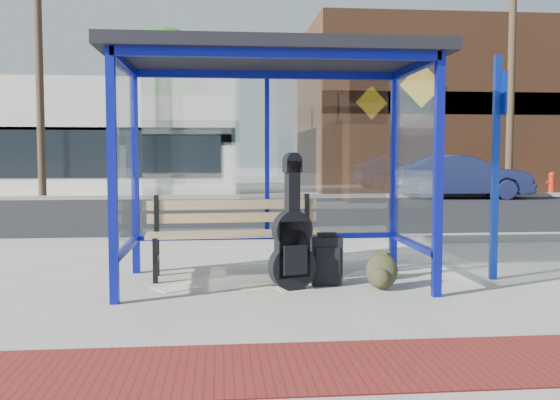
{
  "coord_description": "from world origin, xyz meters",
  "views": [
    {
      "loc": [
        -0.55,
        -6.43,
        1.34
      ],
      "look_at": [
        0.1,
        0.2,
        0.87
      ],
      "focal_mm": 40.0,
      "sensor_mm": 36.0,
      "label": 1
    }
  ],
  "objects": [
    {
      "name": "ground",
      "position": [
        0.0,
        0.0,
        0.0
      ],
      "size": [
        120.0,
        120.0,
        0.0
      ],
      "primitive_type": "plane",
      "color": "#B2ADA0",
      "rests_on": "ground"
    },
    {
      "name": "brick_paver_strip",
      "position": [
        0.0,
        -2.6,
        0.01
      ],
      "size": [
        60.0,
        1.0,
        0.01
      ],
      "primitive_type": "cube",
      "color": "maroon",
      "rests_on": "ground"
    },
    {
      "name": "curb_near",
      "position": [
        0.0,
        2.9,
        0.06
      ],
      "size": [
        60.0,
        0.25,
        0.12
      ],
      "primitive_type": "cube",
      "color": "gray",
      "rests_on": "ground"
    },
    {
      "name": "street_asphalt",
      "position": [
        0.0,
        8.0,
        0.0
      ],
      "size": [
        60.0,
        10.0,
        0.0
      ],
      "primitive_type": "cube",
      "color": "black",
      "rests_on": "ground"
    },
    {
      "name": "curb_far",
      "position": [
        0.0,
        13.1,
        0.06
      ],
      "size": [
        60.0,
        0.25,
        0.12
      ],
      "primitive_type": "cube",
      "color": "gray",
      "rests_on": "ground"
    },
    {
      "name": "far_sidewalk",
      "position": [
        0.0,
        15.0,
        0.0
      ],
      "size": [
        60.0,
        4.0,
        0.01
      ],
      "primitive_type": "cube",
      "color": "#B2ADA0",
      "rests_on": "ground"
    },
    {
      "name": "bus_shelter",
      "position": [
        0.0,
        0.07,
        2.07
      ],
      "size": [
        3.3,
        1.8,
        2.42
      ],
      "color": "#0E159C",
      "rests_on": "ground"
    },
    {
      "name": "storefront_brown",
      "position": [
        8.0,
        18.49,
        3.2
      ],
      "size": [
        10.0,
        7.08,
        6.4
      ],
      "color": "#59331E",
      "rests_on": "ground"
    },
    {
      "name": "tree_mid",
      "position": [
        -3.0,
        22.0,
        5.45
      ],
      "size": [
        3.6,
        3.6,
        7.03
      ],
      "color": "#4C3826",
      "rests_on": "ground"
    },
    {
      "name": "tree_right",
      "position": [
        12.5,
        22.0,
        5.45
      ],
      "size": [
        3.6,
        3.6,
        7.03
      ],
      "color": "#4C3826",
      "rests_on": "ground"
    },
    {
      "name": "utility_pole_west",
      "position": [
        -6.0,
        13.4,
        4.11
      ],
      "size": [
        1.6,
        0.24,
        8.0
      ],
      "color": "#4C3826",
      "rests_on": "ground"
    },
    {
      "name": "utility_pole_east",
      "position": [
        9.0,
        13.4,
        4.11
      ],
      "size": [
        1.6,
        0.24,
        8.0
      ],
      "color": "#4C3826",
      "rests_on": "ground"
    },
    {
      "name": "bench",
      "position": [
        -0.39,
        0.47,
        0.51
      ],
      "size": [
        1.94,
        0.57,
        0.9
      ],
      "rotation": [
        0.0,
        0.0,
        0.05
      ],
      "color": "black",
      "rests_on": "ground"
    },
    {
      "name": "guitar_bag",
      "position": [
        0.17,
        -0.33,
        0.47
      ],
      "size": [
        0.49,
        0.27,
        1.29
      ],
      "rotation": [
        0.0,
        0.0,
        0.31
      ],
      "color": "black",
      "rests_on": "ground"
    },
    {
      "name": "suitcase",
      "position": [
        0.55,
        -0.11,
        0.25
      ],
      "size": [
        0.32,
        0.21,
        0.55
      ],
      "rotation": [
        0.0,
        0.0,
        -0.01
      ],
      "color": "black",
      "rests_on": "ground"
    },
    {
      "name": "backpack",
      "position": [
        1.06,
        -0.39,
        0.18
      ],
      "size": [
        0.38,
        0.36,
        0.38
      ],
      "rotation": [
        0.0,
        0.0,
        -0.35
      ],
      "color": "#2B2C18",
      "rests_on": "ground"
    },
    {
      "name": "sign_post",
      "position": [
        2.41,
        0.0,
        1.35
      ],
      "size": [
        0.1,
        0.3,
        2.4
      ],
      "rotation": [
        0.0,
        0.0,
        -0.08
      ],
      "color": "navy",
      "rests_on": "ground"
    },
    {
      "name": "newspaper_a",
      "position": [
        -0.99,
        -0.12,
        0.0
      ],
      "size": [
        0.53,
        0.5,
        0.01
      ],
      "primitive_type": "cube",
      "rotation": [
        0.0,
        0.0,
        0.57
      ],
      "color": "white",
      "rests_on": "ground"
    },
    {
      "name": "newspaper_b",
      "position": [
        -0.19,
        -0.16,
        0.0
      ],
      "size": [
        0.37,
        0.32,
        0.01
      ],
      "primitive_type": "cube",
      "rotation": [
        0.0,
        0.0,
        0.17
      ],
      "color": "white",
      "rests_on": "ground"
    },
    {
      "name": "newspaper_c",
      "position": [
        0.2,
        -0.29,
        0.0
      ],
      "size": [
        0.4,
        0.34,
        0.01
      ],
      "primitive_type": "cube",
      "rotation": [
        0.0,
        0.0,
        0.2
      ],
      "color": "white",
      "rests_on": "ground"
    },
    {
      "name": "parked_car",
      "position": [
        7.02,
        12.45,
        0.68
      ],
      "size": [
        4.27,
        1.82,
        1.37
      ],
      "primitive_type": "imported",
      "rotation": [
        0.0,
        0.0,
        1.48
      ],
      "color": "#1A214B",
      "rests_on": "ground"
    },
    {
      "name": "fire_hydrant",
      "position": [
        10.76,
        13.86,
        0.43
      ],
      "size": [
        0.35,
        0.24,
        0.8
      ],
      "rotation": [
        0.0,
        0.0,
        -0.1
      ],
      "color": "#B61F0D",
      "rests_on": "ground"
    }
  ]
}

